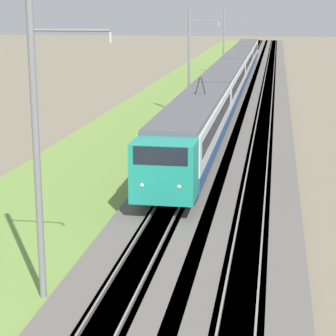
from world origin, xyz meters
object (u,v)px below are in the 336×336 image
(catenary_mast_near, at_px, (38,153))
(catenary_mast_mid, at_px, (190,64))
(catenary_mast_far, at_px, (224,42))
(passenger_train, at_px, (232,73))

(catenary_mast_near, distance_m, catenary_mast_mid, 35.79)
(catenary_mast_near, distance_m, catenary_mast_far, 71.58)
(catenary_mast_near, relative_size, catenary_mast_far, 1.09)
(catenary_mast_near, bearing_deg, catenary_mast_far, -0.00)
(catenary_mast_mid, bearing_deg, catenary_mast_near, 180.00)
(catenary_mast_near, bearing_deg, catenary_mast_mid, -0.00)
(catenary_mast_far, bearing_deg, catenary_mast_mid, 180.00)
(catenary_mast_far, bearing_deg, catenary_mast_near, 180.00)
(passenger_train, height_order, catenary_mast_near, catenary_mast_near)
(passenger_train, height_order, catenary_mast_mid, catenary_mast_mid)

